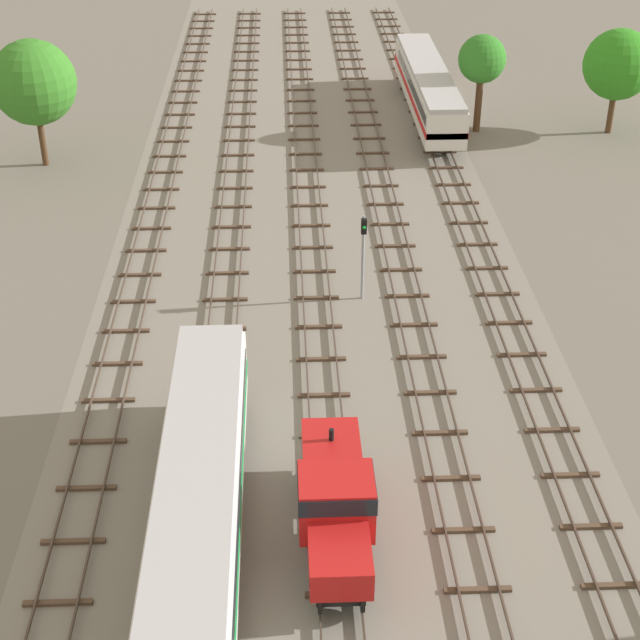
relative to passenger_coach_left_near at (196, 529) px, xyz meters
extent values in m
plane|color=slate|center=(4.86, 20.79, -2.61)|extent=(480.00, 480.00, 0.00)
cube|color=gray|center=(4.86, 20.79, -2.61)|extent=(23.46, 176.00, 0.01)
cube|color=#47382D|center=(-5.58, 21.79, -2.40)|extent=(0.07, 126.00, 0.15)
cube|color=#47382D|center=(-4.15, 21.79, -2.40)|extent=(0.07, 126.00, 0.15)
cube|color=brown|center=(-4.86, -0.71, -2.54)|extent=(2.40, 0.22, 0.14)
cube|color=brown|center=(-4.86, 2.29, -2.54)|extent=(2.40, 0.22, 0.14)
cube|color=brown|center=(-4.86, 5.29, -2.54)|extent=(2.40, 0.22, 0.14)
cube|color=brown|center=(-4.86, 8.29, -2.54)|extent=(2.40, 0.22, 0.14)
cube|color=brown|center=(-4.86, 11.29, -2.54)|extent=(2.40, 0.22, 0.14)
cube|color=brown|center=(-4.86, 14.29, -2.54)|extent=(2.40, 0.22, 0.14)
cube|color=brown|center=(-4.86, 17.29, -2.54)|extent=(2.40, 0.22, 0.14)
cube|color=brown|center=(-4.86, 20.29, -2.54)|extent=(2.40, 0.22, 0.14)
cube|color=brown|center=(-4.86, 23.29, -2.54)|extent=(2.40, 0.22, 0.14)
cube|color=brown|center=(-4.86, 26.29, -2.54)|extent=(2.40, 0.22, 0.14)
cube|color=brown|center=(-4.86, 29.29, -2.54)|extent=(2.40, 0.22, 0.14)
cube|color=brown|center=(-4.86, 32.29, -2.54)|extent=(2.40, 0.22, 0.14)
cube|color=brown|center=(-4.86, 35.29, -2.54)|extent=(2.40, 0.22, 0.14)
cube|color=brown|center=(-4.86, 38.29, -2.54)|extent=(2.40, 0.22, 0.14)
cube|color=brown|center=(-4.86, 41.29, -2.54)|extent=(2.40, 0.22, 0.14)
cube|color=brown|center=(-4.86, 44.29, -2.54)|extent=(2.40, 0.22, 0.14)
cube|color=brown|center=(-4.86, 47.29, -2.54)|extent=(2.40, 0.22, 0.14)
cube|color=brown|center=(-4.86, 50.29, -2.54)|extent=(2.40, 0.22, 0.14)
cube|color=brown|center=(-4.86, 53.29, -2.54)|extent=(2.40, 0.22, 0.14)
cube|color=brown|center=(-4.86, 56.29, -2.54)|extent=(2.40, 0.22, 0.14)
cube|color=brown|center=(-4.86, 59.29, -2.54)|extent=(2.40, 0.22, 0.14)
cube|color=brown|center=(-4.86, 62.29, -2.54)|extent=(2.40, 0.22, 0.14)
cube|color=brown|center=(-4.86, 65.29, -2.54)|extent=(2.40, 0.22, 0.14)
cube|color=brown|center=(-4.86, 68.29, -2.54)|extent=(2.40, 0.22, 0.14)
cube|color=brown|center=(-4.86, 71.29, -2.54)|extent=(2.40, 0.22, 0.14)
cube|color=brown|center=(-4.86, 74.29, -2.54)|extent=(2.40, 0.22, 0.14)
cube|color=brown|center=(-4.86, 77.29, -2.54)|extent=(2.40, 0.22, 0.14)
cube|color=brown|center=(-4.86, 80.29, -2.54)|extent=(2.40, 0.22, 0.14)
cube|color=brown|center=(-4.86, 83.29, -2.54)|extent=(2.40, 0.22, 0.14)
cube|color=#47382D|center=(-0.72, 21.79, -2.40)|extent=(0.07, 126.00, 0.15)
cube|color=#47382D|center=(0.72, 21.79, -2.40)|extent=(0.07, 126.00, 0.15)
cube|color=brown|center=(0.00, -0.71, -2.54)|extent=(2.40, 0.22, 0.14)
cube|color=brown|center=(0.00, 2.29, -2.54)|extent=(2.40, 0.22, 0.14)
cube|color=brown|center=(0.00, 5.29, -2.54)|extent=(2.40, 0.22, 0.14)
cube|color=brown|center=(0.00, 8.29, -2.54)|extent=(2.40, 0.22, 0.14)
cube|color=brown|center=(0.00, 11.29, -2.54)|extent=(2.40, 0.22, 0.14)
cube|color=brown|center=(0.00, 14.29, -2.54)|extent=(2.40, 0.22, 0.14)
cube|color=brown|center=(0.00, 17.29, -2.54)|extent=(2.40, 0.22, 0.14)
cube|color=brown|center=(0.00, 20.29, -2.54)|extent=(2.40, 0.22, 0.14)
cube|color=brown|center=(0.00, 23.29, -2.54)|extent=(2.40, 0.22, 0.14)
cube|color=brown|center=(0.00, 26.29, -2.54)|extent=(2.40, 0.22, 0.14)
cube|color=brown|center=(0.00, 29.29, -2.54)|extent=(2.40, 0.22, 0.14)
cube|color=brown|center=(0.00, 32.29, -2.54)|extent=(2.40, 0.22, 0.14)
cube|color=brown|center=(0.00, 35.29, -2.54)|extent=(2.40, 0.22, 0.14)
cube|color=brown|center=(0.00, 38.29, -2.54)|extent=(2.40, 0.22, 0.14)
cube|color=brown|center=(0.00, 41.29, -2.54)|extent=(2.40, 0.22, 0.14)
cube|color=brown|center=(0.00, 44.29, -2.54)|extent=(2.40, 0.22, 0.14)
cube|color=brown|center=(0.00, 47.29, -2.54)|extent=(2.40, 0.22, 0.14)
cube|color=brown|center=(0.00, 50.29, -2.54)|extent=(2.40, 0.22, 0.14)
cube|color=brown|center=(0.00, 53.29, -2.54)|extent=(2.40, 0.22, 0.14)
cube|color=brown|center=(0.00, 56.29, -2.54)|extent=(2.40, 0.22, 0.14)
cube|color=brown|center=(0.00, 59.29, -2.54)|extent=(2.40, 0.22, 0.14)
cube|color=brown|center=(0.00, 62.29, -2.54)|extent=(2.40, 0.22, 0.14)
cube|color=brown|center=(0.00, 65.29, -2.54)|extent=(2.40, 0.22, 0.14)
cube|color=brown|center=(0.00, 68.29, -2.54)|extent=(2.40, 0.22, 0.14)
cube|color=brown|center=(0.00, 71.29, -2.54)|extent=(2.40, 0.22, 0.14)
cube|color=brown|center=(0.00, 74.29, -2.54)|extent=(2.40, 0.22, 0.14)
cube|color=brown|center=(0.00, 77.29, -2.54)|extent=(2.40, 0.22, 0.14)
cube|color=brown|center=(0.00, 80.29, -2.54)|extent=(2.40, 0.22, 0.14)
cube|color=brown|center=(0.00, 83.29, -2.54)|extent=(2.40, 0.22, 0.14)
cube|color=#47382D|center=(4.15, 21.79, -2.40)|extent=(0.07, 126.00, 0.15)
cube|color=#47382D|center=(5.58, 21.79, -2.40)|extent=(0.07, 126.00, 0.15)
cube|color=brown|center=(4.86, -0.71, -2.54)|extent=(2.40, 0.22, 0.14)
cube|color=brown|center=(4.86, 2.29, -2.54)|extent=(2.40, 0.22, 0.14)
cube|color=brown|center=(4.86, 5.29, -2.54)|extent=(2.40, 0.22, 0.14)
cube|color=brown|center=(4.86, 8.29, -2.54)|extent=(2.40, 0.22, 0.14)
cube|color=brown|center=(4.86, 11.29, -2.54)|extent=(2.40, 0.22, 0.14)
cube|color=brown|center=(4.86, 14.29, -2.54)|extent=(2.40, 0.22, 0.14)
cube|color=brown|center=(4.86, 17.29, -2.54)|extent=(2.40, 0.22, 0.14)
cube|color=brown|center=(4.86, 20.29, -2.54)|extent=(2.40, 0.22, 0.14)
cube|color=brown|center=(4.86, 23.29, -2.54)|extent=(2.40, 0.22, 0.14)
cube|color=brown|center=(4.86, 26.29, -2.54)|extent=(2.40, 0.22, 0.14)
cube|color=brown|center=(4.86, 29.29, -2.54)|extent=(2.40, 0.22, 0.14)
cube|color=brown|center=(4.86, 32.29, -2.54)|extent=(2.40, 0.22, 0.14)
cube|color=brown|center=(4.86, 35.29, -2.54)|extent=(2.40, 0.22, 0.14)
cube|color=brown|center=(4.86, 38.29, -2.54)|extent=(2.40, 0.22, 0.14)
cube|color=brown|center=(4.86, 41.29, -2.54)|extent=(2.40, 0.22, 0.14)
cube|color=brown|center=(4.86, 44.29, -2.54)|extent=(2.40, 0.22, 0.14)
cube|color=brown|center=(4.86, 47.29, -2.54)|extent=(2.40, 0.22, 0.14)
cube|color=brown|center=(4.86, 50.29, -2.54)|extent=(2.40, 0.22, 0.14)
cube|color=brown|center=(4.86, 53.29, -2.54)|extent=(2.40, 0.22, 0.14)
cube|color=brown|center=(4.86, 56.29, -2.54)|extent=(2.40, 0.22, 0.14)
cube|color=brown|center=(4.86, 59.29, -2.54)|extent=(2.40, 0.22, 0.14)
cube|color=brown|center=(4.86, 62.29, -2.54)|extent=(2.40, 0.22, 0.14)
cube|color=brown|center=(4.86, 65.29, -2.54)|extent=(2.40, 0.22, 0.14)
cube|color=brown|center=(4.86, 68.29, -2.54)|extent=(2.40, 0.22, 0.14)
cube|color=brown|center=(4.86, 71.29, -2.54)|extent=(2.40, 0.22, 0.14)
cube|color=brown|center=(4.86, 74.29, -2.54)|extent=(2.40, 0.22, 0.14)
cube|color=brown|center=(4.86, 77.29, -2.54)|extent=(2.40, 0.22, 0.14)
cube|color=brown|center=(4.86, 80.29, -2.54)|extent=(2.40, 0.22, 0.14)
cube|color=brown|center=(4.86, 83.29, -2.54)|extent=(2.40, 0.22, 0.14)
cube|color=#47382D|center=(9.01, 21.79, -2.40)|extent=(0.07, 126.00, 0.15)
cube|color=#47382D|center=(10.45, 21.79, -2.40)|extent=(0.07, 126.00, 0.15)
cube|color=brown|center=(9.73, -0.71, -2.54)|extent=(2.40, 0.22, 0.14)
cube|color=brown|center=(9.73, 2.29, -2.54)|extent=(2.40, 0.22, 0.14)
cube|color=brown|center=(9.73, 5.29, -2.54)|extent=(2.40, 0.22, 0.14)
cube|color=brown|center=(9.73, 8.29, -2.54)|extent=(2.40, 0.22, 0.14)
cube|color=brown|center=(9.73, 11.29, -2.54)|extent=(2.40, 0.22, 0.14)
cube|color=brown|center=(9.73, 14.29, -2.54)|extent=(2.40, 0.22, 0.14)
cube|color=brown|center=(9.73, 17.29, -2.54)|extent=(2.40, 0.22, 0.14)
cube|color=brown|center=(9.73, 20.29, -2.54)|extent=(2.40, 0.22, 0.14)
cube|color=brown|center=(9.73, 23.29, -2.54)|extent=(2.40, 0.22, 0.14)
cube|color=brown|center=(9.73, 26.29, -2.54)|extent=(2.40, 0.22, 0.14)
cube|color=brown|center=(9.73, 29.29, -2.54)|extent=(2.40, 0.22, 0.14)
cube|color=brown|center=(9.73, 32.29, -2.54)|extent=(2.40, 0.22, 0.14)
cube|color=brown|center=(9.73, 35.29, -2.54)|extent=(2.40, 0.22, 0.14)
cube|color=brown|center=(9.73, 38.29, -2.54)|extent=(2.40, 0.22, 0.14)
cube|color=brown|center=(9.73, 41.29, -2.54)|extent=(2.40, 0.22, 0.14)
cube|color=brown|center=(9.73, 44.29, -2.54)|extent=(2.40, 0.22, 0.14)
cube|color=brown|center=(9.73, 47.29, -2.54)|extent=(2.40, 0.22, 0.14)
cube|color=brown|center=(9.73, 50.29, -2.54)|extent=(2.40, 0.22, 0.14)
cube|color=brown|center=(9.73, 53.29, -2.54)|extent=(2.40, 0.22, 0.14)
cube|color=brown|center=(9.73, 56.29, -2.54)|extent=(2.40, 0.22, 0.14)
cube|color=brown|center=(9.73, 59.29, -2.54)|extent=(2.40, 0.22, 0.14)
cube|color=brown|center=(9.73, 62.29, -2.54)|extent=(2.40, 0.22, 0.14)
cube|color=brown|center=(9.73, 65.29, -2.54)|extent=(2.40, 0.22, 0.14)
cube|color=brown|center=(9.73, 68.29, -2.54)|extent=(2.40, 0.22, 0.14)
cube|color=brown|center=(9.73, 71.29, -2.54)|extent=(2.40, 0.22, 0.14)
cube|color=brown|center=(9.73, 74.29, -2.54)|extent=(2.40, 0.22, 0.14)
cube|color=brown|center=(9.73, 77.29, -2.54)|extent=(2.40, 0.22, 0.14)
cube|color=brown|center=(9.73, 80.29, -2.54)|extent=(2.40, 0.22, 0.14)
cube|color=brown|center=(9.73, 83.29, -2.54)|extent=(2.40, 0.22, 0.14)
cube|color=#47382D|center=(13.87, 21.79, -2.40)|extent=(0.07, 126.00, 0.15)
cube|color=#47382D|center=(15.31, 21.79, -2.40)|extent=(0.07, 126.00, 0.15)
cube|color=brown|center=(14.59, -0.71, -2.54)|extent=(2.40, 0.22, 0.14)
cube|color=brown|center=(14.59, 2.29, -2.54)|extent=(2.40, 0.22, 0.14)
cube|color=brown|center=(14.59, 5.29, -2.54)|extent=(2.40, 0.22, 0.14)
cube|color=brown|center=(14.59, 8.29, -2.54)|extent=(2.40, 0.22, 0.14)
cube|color=brown|center=(14.59, 11.29, -2.54)|extent=(2.40, 0.22, 0.14)
cube|color=brown|center=(14.59, 14.29, -2.54)|extent=(2.40, 0.22, 0.14)
cube|color=brown|center=(14.59, 17.29, -2.54)|extent=(2.40, 0.22, 0.14)
cube|color=brown|center=(14.59, 20.29, -2.54)|extent=(2.40, 0.22, 0.14)
cube|color=brown|center=(14.59, 23.29, -2.54)|extent=(2.40, 0.22, 0.14)
cube|color=brown|center=(14.59, 26.29, -2.54)|extent=(2.40, 0.22, 0.14)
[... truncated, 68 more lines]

